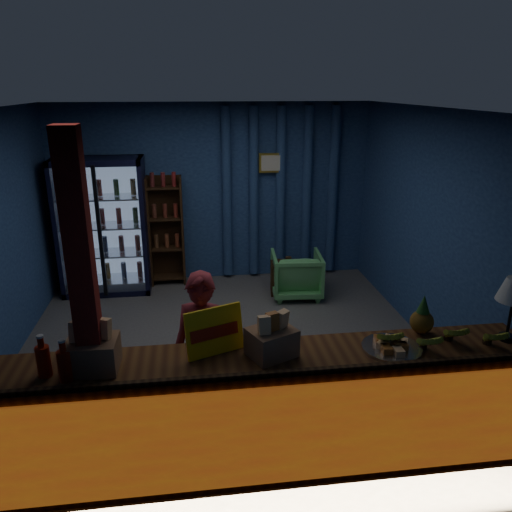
{
  "coord_description": "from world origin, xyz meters",
  "views": [
    {
      "loc": [
        -0.33,
        -5.05,
        2.82
      ],
      "look_at": [
        0.32,
        -0.2,
        1.14
      ],
      "focal_mm": 35.0,
      "sensor_mm": 36.0,
      "label": 1
    }
  ],
  "objects": [
    {
      "name": "ground",
      "position": [
        0.0,
        0.0,
        0.0
      ],
      "size": [
        4.6,
        4.6,
        0.0
      ],
      "primitive_type": "plane",
      "color": "#515154",
      "rests_on": "ground"
    },
    {
      "name": "room_walls",
      "position": [
        0.0,
        0.0,
        1.57
      ],
      "size": [
        4.6,
        4.6,
        4.6
      ],
      "color": "navy",
      "rests_on": "ground"
    },
    {
      "name": "counter",
      "position": [
        0.0,
        -1.91,
        0.48
      ],
      "size": [
        4.4,
        0.57,
        0.99
      ],
      "color": "brown",
      "rests_on": "ground"
    },
    {
      "name": "support_post",
      "position": [
        -1.05,
        -1.9,
        1.3
      ],
      "size": [
        0.16,
        0.16,
        2.6
      ],
      "primitive_type": "cube",
      "color": "maroon",
      "rests_on": "ground"
    },
    {
      "name": "beverage_cooler",
      "position": [
        -1.55,
        1.92,
        0.93
      ],
      "size": [
        1.2,
        0.62,
        1.9
      ],
      "color": "black",
      "rests_on": "ground"
    },
    {
      "name": "bottle_shelf",
      "position": [
        -0.7,
        2.06,
        0.79
      ],
      "size": [
        0.5,
        0.28,
        1.6
      ],
      "color": "#3C2613",
      "rests_on": "ground"
    },
    {
      "name": "curtain_folds",
      "position": [
        1.0,
        2.14,
        1.3
      ],
      "size": [
        1.74,
        0.14,
        2.5
      ],
      "color": "navy",
      "rests_on": "room_walls"
    },
    {
      "name": "framed_picture",
      "position": [
        0.85,
        2.1,
        1.75
      ],
      "size": [
        0.36,
        0.04,
        0.28
      ],
      "color": "gold",
      "rests_on": "room_walls"
    },
    {
      "name": "shopkeeper",
      "position": [
        -0.28,
        -1.38,
        0.71
      ],
      "size": [
        0.6,
        0.48,
        1.42
      ],
      "primitive_type": "imported",
      "rotation": [
        0.0,
        0.0,
        -0.32
      ],
      "color": "maroon",
      "rests_on": "ground"
    },
    {
      "name": "green_chair",
      "position": [
        1.09,
        1.3,
        0.31
      ],
      "size": [
        0.72,
        0.74,
        0.63
      ],
      "primitive_type": "imported",
      "rotation": [
        0.0,
        0.0,
        3.07
      ],
      "color": "#5BB768",
      "rests_on": "ground"
    },
    {
      "name": "side_table",
      "position": [
        1.0,
        1.43,
        0.23
      ],
      "size": [
        0.53,
        0.41,
        0.53
      ],
      "color": "#3C2613",
      "rests_on": "ground"
    },
    {
      "name": "yellow_sign",
      "position": [
        -0.2,
        -1.8,
        1.13
      ],
      "size": [
        0.44,
        0.24,
        0.35
      ],
      "color": "yellow",
      "rests_on": "counter"
    },
    {
      "name": "soda_bottles",
      "position": [
        -1.2,
        -1.98,
        1.07
      ],
      "size": [
        0.41,
        0.17,
        0.3
      ],
      "color": "#AF200B",
      "rests_on": "counter"
    },
    {
      "name": "snack_box_left",
      "position": [
        -1.04,
        -1.91,
        1.08
      ],
      "size": [
        0.35,
        0.29,
        0.36
      ],
      "color": "#946A48",
      "rests_on": "counter"
    },
    {
      "name": "snack_box_centre",
      "position": [
        0.21,
        -1.88,
        1.07
      ],
      "size": [
        0.4,
        0.37,
        0.34
      ],
      "color": "#946A48",
      "rests_on": "counter"
    },
    {
      "name": "pastry_tray",
      "position": [
        1.11,
        -1.93,
        0.97
      ],
      "size": [
        0.45,
        0.45,
        0.07
      ],
      "color": "silver",
      "rests_on": "counter"
    },
    {
      "name": "banana_bunches",
      "position": [
        1.48,
        -1.93,
        1.03
      ],
      "size": [
        1.01,
        0.29,
        0.16
      ],
      "color": "gold",
      "rests_on": "counter"
    },
    {
      "name": "pineapple",
      "position": [
        1.44,
        -1.71,
        1.08
      ],
      "size": [
        0.19,
        0.19,
        0.32
      ],
      "color": "#9A661C",
      "rests_on": "counter"
    }
  ]
}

